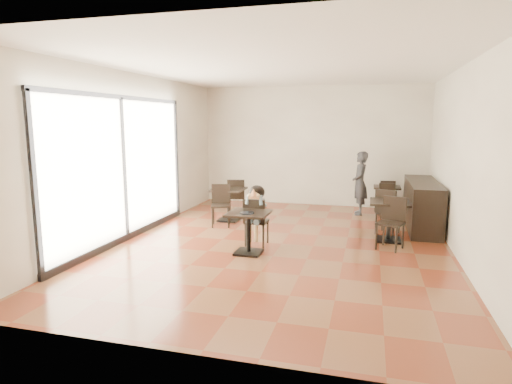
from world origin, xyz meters
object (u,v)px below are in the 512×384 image
(chair_left_b, at_px, (221,206))
(adult_patron, at_px, (360,183))
(chair_mid_b, at_px, (390,224))
(child, at_px, (257,216))
(chair_back_a, at_px, (386,196))
(chair_mid_a, at_px, (388,211))
(cafe_table_left, at_px, (229,205))
(child_table, at_px, (248,233))
(chair_left_a, at_px, (236,197))
(cafe_table_back, at_px, (386,200))
(cafe_table_mid, at_px, (389,221))
(chair_back_b, at_px, (387,201))
(child_chair, at_px, (257,222))

(chair_left_b, bearing_deg, adult_patron, 18.42)
(chair_mid_b, distance_m, chair_left_b, 3.59)
(child, height_order, chair_back_a, child)
(chair_mid_a, bearing_deg, cafe_table_left, 17.51)
(child, xyz_separation_m, chair_back_a, (2.40, 3.68, -0.15))
(chair_back_a, bearing_deg, chair_mid_a, 82.92)
(adult_patron, height_order, chair_back_a, adult_patron)
(cafe_table_left, bearing_deg, chair_mid_a, -4.44)
(child_table, bearing_deg, chair_left_a, 111.66)
(adult_patron, bearing_deg, chair_mid_b, 6.05)
(chair_mid_a, relative_size, chair_mid_b, 1.00)
(cafe_table_back, distance_m, chair_back_a, 0.20)
(cafe_table_mid, height_order, chair_mid_a, chair_mid_a)
(chair_back_b, bearing_deg, chair_mid_b, -96.95)
(adult_patron, relative_size, chair_mid_b, 1.66)
(chair_mid_b, xyz_separation_m, chair_back_b, (0.03, 2.59, -0.06))
(child, height_order, chair_left_b, child)
(cafe_table_mid, bearing_deg, child_table, -148.42)
(cafe_table_back, bearing_deg, chair_left_a, -160.94)
(adult_patron, distance_m, cafe_table_back, 0.84)
(child, xyz_separation_m, chair_back_b, (2.40, 2.94, -0.15))
(cafe_table_back, height_order, chair_left_a, chair_left_a)
(chair_mid_a, xyz_separation_m, chair_back_b, (0.03, 1.49, -0.06))
(child, distance_m, chair_back_b, 3.80)
(cafe_table_mid, bearing_deg, cafe_table_back, 89.23)
(child, relative_size, chair_mid_a, 1.19)
(child, xyz_separation_m, cafe_table_mid, (2.37, 0.91, -0.17))
(adult_patron, bearing_deg, chair_back_b, 62.78)
(child_chair, height_order, chair_mid_a, chair_mid_a)
(child, distance_m, adult_patron, 3.65)
(adult_patron, relative_size, cafe_table_left, 2.06)
(cafe_table_mid, xyz_separation_m, chair_mid_b, (0.00, -0.55, 0.08))
(chair_mid_a, height_order, chair_left_b, chair_mid_a)
(chair_back_a, bearing_deg, chair_back_b, 83.82)
(chair_mid_a, bearing_deg, chair_left_a, 8.72)
(chair_mid_b, distance_m, chair_back_b, 2.59)
(child, relative_size, chair_back_b, 1.36)
(child, relative_size, cafe_table_mid, 1.43)
(adult_patron, height_order, chair_left_b, adult_patron)
(child_chair, bearing_deg, cafe_table_mid, -159.07)
(cafe_table_back, distance_m, chair_mid_b, 3.14)
(cafe_table_mid, height_order, cafe_table_left, cafe_table_mid)
(adult_patron, xyz_separation_m, chair_left_a, (-2.88, -0.92, -0.32))
(child_table, distance_m, child, 0.58)
(child_chair, bearing_deg, cafe_table_left, -56.97)
(cafe_table_mid, height_order, chair_left_b, chair_left_b)
(chair_back_b, bearing_deg, cafe_table_mid, -97.16)
(child_chair, xyz_separation_m, chair_left_a, (-1.12, 2.28, 0.01))
(child_table, bearing_deg, adult_patron, 64.91)
(chair_left_a, height_order, chair_left_b, same)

